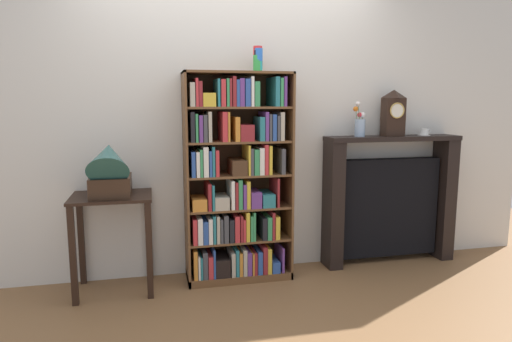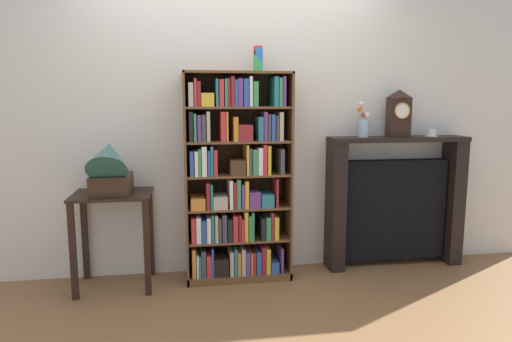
# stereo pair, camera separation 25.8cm
# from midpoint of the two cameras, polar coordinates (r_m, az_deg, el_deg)

# --- Properties ---
(ground_plane) EXTENTS (8.22, 6.40, 0.02)m
(ground_plane) POSITION_cam_midpoint_polar(r_m,az_deg,el_deg) (3.81, -0.11, -13.77)
(ground_plane) COLOR brown
(wall_back) EXTENTS (5.22, 0.08, 2.60)m
(wall_back) POSITION_cam_midpoint_polar(r_m,az_deg,el_deg) (3.85, 2.30, 6.55)
(wall_back) COLOR silver
(wall_back) RESTS_ON ground
(bookshelf) EXTENTS (0.85, 0.36, 1.68)m
(bookshelf) POSITION_cam_midpoint_polar(r_m,az_deg,el_deg) (3.65, -0.59, -1.76)
(bookshelf) COLOR brown
(bookshelf) RESTS_ON ground
(cup_stack) EXTENTS (0.08, 0.07, 0.20)m
(cup_stack) POSITION_cam_midpoint_polar(r_m,az_deg,el_deg) (3.67, 2.34, 13.94)
(cup_stack) COLOR green
(cup_stack) RESTS_ON bookshelf
(side_table_left) EXTENTS (0.59, 0.47, 0.75)m
(side_table_left) POSITION_cam_midpoint_polar(r_m,az_deg,el_deg) (3.64, -15.69, -5.69)
(side_table_left) COLOR black
(side_table_left) RESTS_ON ground
(gramophone) EXTENTS (0.30, 0.46, 0.49)m
(gramophone) POSITION_cam_midpoint_polar(r_m,az_deg,el_deg) (3.51, -16.06, 0.42)
(gramophone) COLOR #382316
(gramophone) RESTS_ON side_table_left
(fireplace_mantel) EXTENTS (1.21, 0.26, 1.15)m
(fireplace_mantel) POSITION_cam_midpoint_polar(r_m,az_deg,el_deg) (4.22, 18.75, -3.85)
(fireplace_mantel) COLOR black
(fireplace_mantel) RESTS_ON ground
(mantel_clock) EXTENTS (0.18, 0.13, 0.40)m
(mantel_clock) POSITION_cam_midpoint_polar(r_m,az_deg,el_deg) (4.10, 19.36, 6.91)
(mantel_clock) COLOR black
(mantel_clock) RESTS_ON fireplace_mantel
(flower_vase) EXTENTS (0.11, 0.10, 0.30)m
(flower_vase) POSITION_cam_midpoint_polar(r_m,az_deg,el_deg) (3.97, 15.27, 5.67)
(flower_vase) COLOR #99B2D1
(flower_vase) RESTS_ON fireplace_mantel
(teacup_with_saucer) EXTENTS (0.12, 0.11, 0.06)m
(teacup_with_saucer) POSITION_cam_midpoint_polar(r_m,az_deg,el_deg) (4.26, 22.98, 4.44)
(teacup_with_saucer) COLOR white
(teacup_with_saucer) RESTS_ON fireplace_mantel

